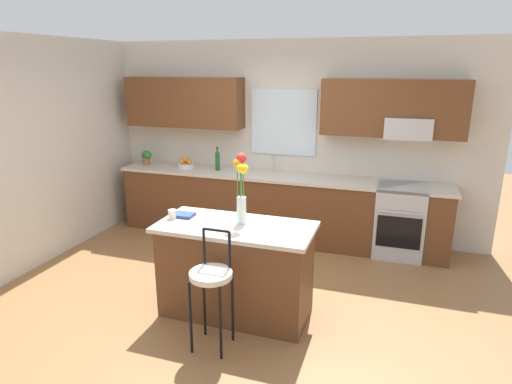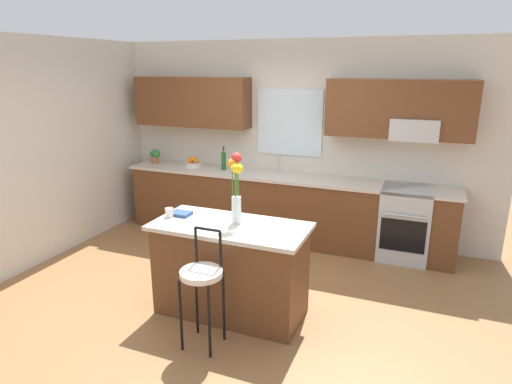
% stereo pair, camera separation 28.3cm
% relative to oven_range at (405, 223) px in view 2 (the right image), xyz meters
% --- Properties ---
extents(ground_plane, '(14.00, 14.00, 0.00)m').
position_rel_oven_range_xyz_m(ground_plane, '(-1.63, -1.68, -0.46)').
color(ground_plane, olive).
extents(wall_left, '(0.12, 4.60, 2.70)m').
position_rel_oven_range_xyz_m(wall_left, '(-4.19, -1.38, 0.89)').
color(wall_left, beige).
rests_on(wall_left, ground).
extents(back_wall_assembly, '(5.60, 0.50, 2.70)m').
position_rel_oven_range_xyz_m(back_wall_assembly, '(-1.60, 0.31, 1.05)').
color(back_wall_assembly, beige).
rests_on(back_wall_assembly, ground).
extents(counter_run, '(4.56, 0.64, 0.92)m').
position_rel_oven_range_xyz_m(counter_run, '(-1.64, 0.02, 0.01)').
color(counter_run, brown).
rests_on(counter_run, ground).
extents(sink_faucet, '(0.02, 0.13, 0.23)m').
position_rel_oven_range_xyz_m(sink_faucet, '(-1.73, 0.17, 0.60)').
color(sink_faucet, '#B7BABC').
rests_on(sink_faucet, counter_run).
extents(oven_range, '(0.60, 0.64, 0.92)m').
position_rel_oven_range_xyz_m(oven_range, '(0.00, 0.00, 0.00)').
color(oven_range, '#B7BABC').
rests_on(oven_range, ground).
extents(kitchen_island, '(1.48, 0.71, 0.92)m').
position_rel_oven_range_xyz_m(kitchen_island, '(-1.48, -1.98, 0.00)').
color(kitchen_island, brown).
rests_on(kitchen_island, ground).
extents(bar_stool_near, '(0.36, 0.36, 1.04)m').
position_rel_oven_range_xyz_m(bar_stool_near, '(-1.48, -2.55, 0.18)').
color(bar_stool_near, black).
rests_on(bar_stool_near, ground).
extents(flower_vase, '(0.15, 0.16, 0.67)m').
position_rel_oven_range_xyz_m(flower_vase, '(-1.44, -1.91, 0.84)').
color(flower_vase, silver).
rests_on(flower_vase, kitchen_island).
extents(mug_ceramic, '(0.08, 0.08, 0.09)m').
position_rel_oven_range_xyz_m(mug_ceramic, '(-2.12, -2.00, 0.51)').
color(mug_ceramic, silver).
rests_on(mug_ceramic, kitchen_island).
extents(cookbook, '(0.20, 0.15, 0.03)m').
position_rel_oven_range_xyz_m(cookbook, '(-2.05, -1.92, 0.48)').
color(cookbook, navy).
rests_on(cookbook, kitchen_island).
extents(fruit_bowl_oranges, '(0.24, 0.24, 0.16)m').
position_rel_oven_range_xyz_m(fruit_bowl_oranges, '(-3.02, 0.03, 0.51)').
color(fruit_bowl_oranges, silver).
rests_on(fruit_bowl_oranges, counter_run).
extents(bottle_olive_oil, '(0.06, 0.06, 0.34)m').
position_rel_oven_range_xyz_m(bottle_olive_oil, '(-2.51, 0.02, 0.60)').
color(bottle_olive_oil, '#1E5923').
rests_on(bottle_olive_oil, counter_run).
extents(potted_plant_small, '(0.18, 0.12, 0.22)m').
position_rel_oven_range_xyz_m(potted_plant_small, '(-3.67, 0.02, 0.59)').
color(potted_plant_small, '#9E5B3D').
rests_on(potted_plant_small, counter_run).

